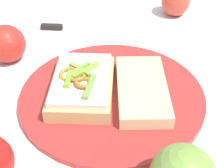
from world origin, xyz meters
The scene contains 7 objects.
ground_plane centered at (0.00, 0.00, 0.00)m, with size 2.00×2.00×0.00m, color white.
plate centered at (0.00, 0.00, 0.01)m, with size 0.32×0.32×0.01m, color #B4302D.
sandwich centered at (-0.05, -0.01, 0.03)m, with size 0.14×0.17×0.05m.
bread_slice_side centered at (0.05, 0.01, 0.02)m, with size 0.17×0.08×0.02m, color beige.
apple_2 centered at (0.05, 0.35, 0.03)m, with size 0.07×0.07×0.07m, color #CF402F.
apple_4 centered at (-0.23, 0.05, 0.04)m, with size 0.07×0.07×0.07m, color red.
knife centered at (-0.19, 0.19, 0.01)m, with size 0.12×0.04×0.01m.
Camera 1 is at (0.13, -0.42, 0.38)m, focal length 53.73 mm.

